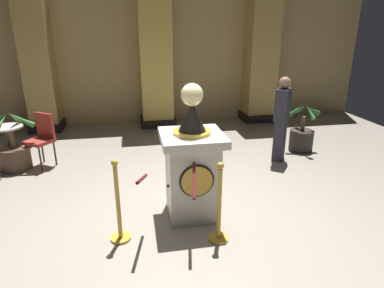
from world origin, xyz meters
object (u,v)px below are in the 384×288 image
object	(u,v)px
stanchion_far	(219,214)
potted_palm_right	(302,136)
pedestal_clock	(192,166)
potted_palm_left	(14,153)
stanchion_near	(119,213)
cafe_table	(9,141)
bystander_guest	(282,118)
cafe_chair_red	(42,135)

from	to	relation	value
stanchion_far	potted_palm_right	distance (m)	3.62
pedestal_clock	stanchion_far	distance (m)	0.74
stanchion_far	potted_palm_left	xyz separation A→B (m)	(-3.02, 2.66, -0.04)
stanchion_near	cafe_table	world-z (taller)	stanchion_near
cafe_table	potted_palm_right	bearing A→B (deg)	-1.89
bystander_guest	stanchion_far	bearing A→B (deg)	-128.28
potted_palm_right	cafe_table	bearing A→B (deg)	178.11
potted_palm_left	cafe_chair_red	size ratio (longest dim) A/B	1.11
stanchion_far	cafe_chair_red	bearing A→B (deg)	132.67
pedestal_clock	stanchion_far	bearing A→B (deg)	-71.61
pedestal_clock	potted_palm_right	world-z (taller)	pedestal_clock
stanchion_far	cafe_table	bearing A→B (deg)	137.78
bystander_guest	cafe_chair_red	distance (m)	4.35
pedestal_clock	cafe_table	xyz separation A→B (m)	(-2.93, 2.23, -0.23)
cafe_table	cafe_chair_red	bearing A→B (deg)	-8.49
pedestal_clock	stanchion_near	world-z (taller)	pedestal_clock
stanchion_near	cafe_chair_red	world-z (taller)	stanchion_near
cafe_table	cafe_chair_red	xyz separation A→B (m)	(0.59, -0.09, 0.10)
pedestal_clock	cafe_table	distance (m)	3.69
stanchion_near	cafe_chair_red	bearing A→B (deg)	118.90
potted_palm_left	cafe_chair_red	world-z (taller)	potted_palm_left
potted_palm_right	cafe_table	xyz separation A→B (m)	(-5.59, 0.18, 0.18)
stanchion_far	cafe_table	world-z (taller)	stanchion_far
stanchion_near	stanchion_far	bearing A→B (deg)	-10.73
pedestal_clock	bystander_guest	world-z (taller)	pedestal_clock
pedestal_clock	potted_palm_left	bearing A→B (deg)	144.00
stanchion_far	potted_palm_right	bearing A→B (deg)	47.31
pedestal_clock	cafe_chair_red	size ratio (longest dim) A/B	1.83
stanchion_far	bystander_guest	bearing A→B (deg)	51.72
pedestal_clock	potted_palm_left	xyz separation A→B (m)	(-2.81, 2.04, -0.39)
pedestal_clock	potted_palm_left	world-z (taller)	pedestal_clock
bystander_guest	cafe_chair_red	size ratio (longest dim) A/B	1.64
stanchion_far	potted_palm_left	distance (m)	4.02
cafe_chair_red	cafe_table	bearing A→B (deg)	171.51
stanchion_far	potted_palm_left	bearing A→B (deg)	138.61
bystander_guest	potted_palm_right	bearing A→B (deg)	31.44
bystander_guest	cafe_chair_red	world-z (taller)	bystander_guest
potted_palm_right	cafe_table	distance (m)	5.60
pedestal_clock	potted_palm_right	size ratio (longest dim) A/B	1.79
bystander_guest	cafe_table	xyz separation A→B (m)	(-4.91, 0.60, -0.36)
stanchion_near	bystander_guest	distance (m)	3.58
stanchion_near	potted_palm_right	xyz separation A→B (m)	(3.60, 2.45, -0.07)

